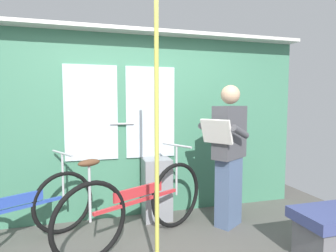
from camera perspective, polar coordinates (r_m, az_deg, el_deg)
name	(u,v)px	position (r m, az deg, el deg)	size (l,w,h in m)	color
train_door_wall	(137,121)	(3.46, -6.26, 1.03)	(4.27, 0.28, 2.24)	#427F60
bicycle_near_door	(14,213)	(3.13, -28.84, -15.16)	(1.43, 0.85, 0.88)	black
bicycle_leaning_behind	(138,205)	(2.90, -6.05, -15.57)	(1.60, 0.88, 0.94)	black
passenger_reading_newspaper	(229,153)	(3.22, 12.24, -5.32)	(0.61, 0.56, 1.59)	slate
trash_bin_by_wall	(157,189)	(3.44, -2.29, -12.65)	(0.33, 0.28, 0.73)	gray
handrail_pole	(157,140)	(2.23, -2.30, -2.83)	(0.04, 0.04, 2.20)	#C6C14C
bench_seat_corner	(335,233)	(3.04, 30.74, -18.22)	(0.70, 0.44, 0.45)	#3D477F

